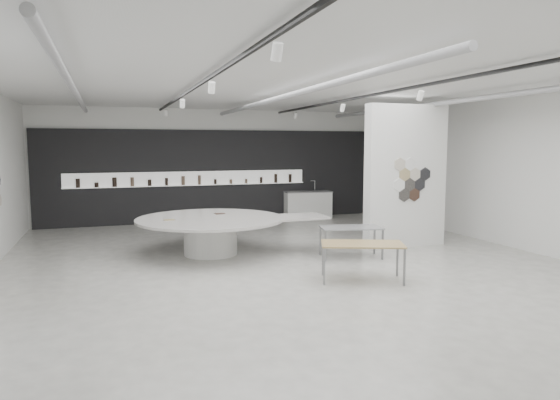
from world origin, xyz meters
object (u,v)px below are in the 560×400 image
object	(u,v)px
partition_column	(406,176)
display_island	(214,230)
kitchen_counter	(308,204)
sample_table_wood	(362,246)
sample_table_stone	(351,229)

from	to	relation	value
partition_column	display_island	world-z (taller)	partition_column
kitchen_counter	sample_table_wood	bearing A→B (deg)	-100.05
sample_table_wood	partition_column	bearing A→B (deg)	44.56
display_island	sample_table_stone	size ratio (longest dim) A/B	3.03
partition_column	sample_table_stone	world-z (taller)	partition_column
sample_table_stone	kitchen_counter	xyz separation A→B (m)	(1.50, 6.24, -0.18)
partition_column	display_island	bearing A→B (deg)	172.25
display_island	kitchen_counter	world-z (taller)	kitchen_counter
sample_table_stone	kitchen_counter	bearing A→B (deg)	76.52
sample_table_wood	kitchen_counter	distance (m)	8.40
sample_table_stone	display_island	bearing A→B (deg)	154.86
sample_table_wood	sample_table_stone	world-z (taller)	sample_table_wood
sample_table_wood	kitchen_counter	xyz separation A→B (m)	(2.21, 8.10, -0.19)
sample_table_wood	sample_table_stone	size ratio (longest dim) A/B	1.14
sample_table_stone	partition_column	bearing A→B (deg)	20.74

